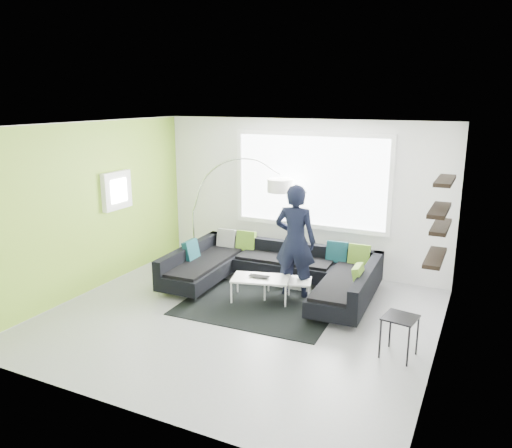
# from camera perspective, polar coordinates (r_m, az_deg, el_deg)

# --- Properties ---
(ground) EXTENTS (5.50, 5.50, 0.00)m
(ground) POSITION_cam_1_polar(r_m,az_deg,el_deg) (7.52, -1.98, -10.63)
(ground) COLOR gray
(ground) RESTS_ON ground
(room_shell) EXTENTS (5.54, 5.04, 2.82)m
(room_shell) POSITION_cam_1_polar(r_m,az_deg,el_deg) (7.12, -1.07, 3.28)
(room_shell) COLOR white
(room_shell) RESTS_ON ground
(sectional_sofa) EXTENTS (3.41, 2.19, 0.72)m
(sectional_sofa) POSITION_cam_1_polar(r_m,az_deg,el_deg) (8.37, 1.80, -5.64)
(sectional_sofa) COLOR black
(sectional_sofa) RESTS_ON ground
(rug) EXTENTS (2.41, 1.79, 0.01)m
(rug) POSITION_cam_1_polar(r_m,az_deg,el_deg) (7.88, 0.26, -9.35)
(rug) COLOR black
(rug) RESTS_ON ground
(coffee_table) EXTENTS (1.30, 0.96, 0.38)m
(coffee_table) POSITION_cam_1_polar(r_m,az_deg,el_deg) (8.09, 2.10, -7.32)
(coffee_table) COLOR silver
(coffee_table) RESTS_ON ground
(arc_lamp) EXTENTS (1.98, 0.60, 2.12)m
(arc_lamp) POSITION_cam_1_polar(r_m,az_deg,el_deg) (9.56, -7.21, 1.44)
(arc_lamp) COLOR white
(arc_lamp) RESTS_ON ground
(side_table) EXTENTS (0.45, 0.45, 0.54)m
(side_table) POSITION_cam_1_polar(r_m,az_deg,el_deg) (6.62, 16.02, -12.27)
(side_table) COLOR black
(side_table) RESTS_ON ground
(person) EXTENTS (0.74, 0.55, 1.85)m
(person) POSITION_cam_1_polar(r_m,az_deg,el_deg) (8.04, 4.50, -1.95)
(person) COLOR black
(person) RESTS_ON ground
(laptop) EXTENTS (0.36, 0.26, 0.03)m
(laptop) POSITION_cam_1_polar(r_m,az_deg,el_deg) (7.95, 0.25, -6.15)
(laptop) COLOR black
(laptop) RESTS_ON coffee_table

